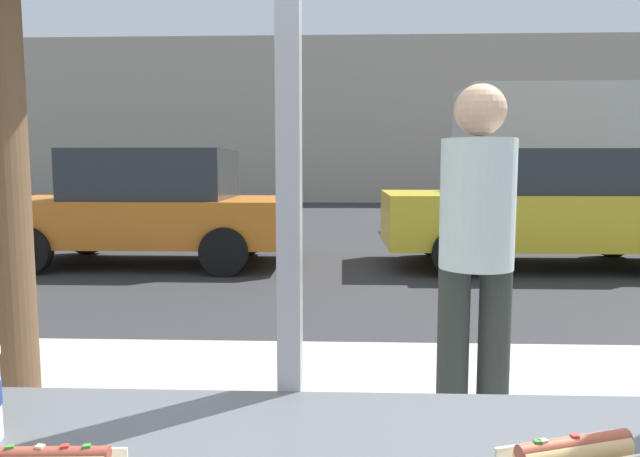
% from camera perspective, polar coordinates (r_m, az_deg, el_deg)
% --- Properties ---
extents(ground_plane, '(60.00, 60.00, 0.00)m').
position_cam_1_polar(ground_plane, '(9.28, 1.49, -2.75)').
color(ground_plane, '#2D2D30').
extents(sidewalk_strip, '(16.00, 2.80, 0.16)m').
position_cam_1_polar(sidewalk_strip, '(3.09, -0.13, -20.03)').
color(sidewalk_strip, '#B2ADA3').
rests_on(sidewalk_strip, ground).
extents(building_facade_far, '(28.00, 1.20, 6.29)m').
position_cam_1_polar(building_facade_far, '(23.23, 1.96, 10.40)').
color(building_facade_far, '#A89E8E').
rests_on(building_facade_far, ground).
extents(hotdog_tray_near, '(0.25, 0.16, 0.05)m').
position_cam_1_polar(hotdog_tray_near, '(1.09, 23.47, -19.41)').
color(hotdog_tray_near, beige).
rests_on(hotdog_tray_near, window_counter).
extents(parked_car_orange, '(4.21, 2.01, 1.67)m').
position_cam_1_polar(parked_car_orange, '(8.87, -16.24, 2.09)').
color(parked_car_orange, orange).
rests_on(parked_car_orange, ground).
extents(parked_car_yellow, '(4.49, 2.05, 1.66)m').
position_cam_1_polar(parked_car_yellow, '(8.89, 21.03, 1.96)').
color(parked_car_yellow, gold).
rests_on(parked_car_yellow, ground).
extents(box_truck, '(7.11, 2.44, 3.10)m').
position_cam_1_polar(box_truck, '(14.33, 26.95, 6.46)').
color(box_truck, beige).
rests_on(box_truck, ground).
extents(pedestrian, '(0.32, 0.32, 1.63)m').
position_cam_1_polar(pedestrian, '(2.64, 14.96, -1.73)').
color(pedestrian, '#292E2A').
rests_on(pedestrian, sidewalk_strip).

